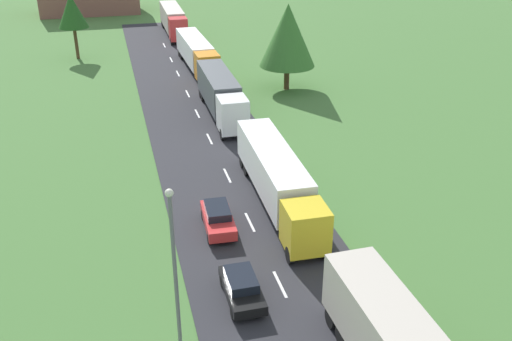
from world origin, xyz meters
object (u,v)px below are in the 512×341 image
(car_fourth, at_px, (218,218))
(lamppost_second, at_px, (175,264))
(tree_maple, at_px, (288,35))
(truck_fifth, at_px, (173,19))
(truck_fourth, at_px, (197,53))
(truck_second, at_px, (277,177))
(car_third, at_px, (242,287))
(truck_third, at_px, (221,93))
(tree_birch, at_px, (72,11))

(car_fourth, relative_size, lamppost_second, 0.51)
(car_fourth, height_order, tree_maple, tree_maple)
(car_fourth, bearing_deg, truck_fifth, 85.54)
(truck_fourth, bearing_deg, truck_second, -90.23)
(lamppost_second, bearing_deg, truck_fourth, 79.62)
(truck_second, relative_size, car_fourth, 3.40)
(truck_fourth, relative_size, car_third, 3.77)
(truck_third, xyz_separation_m, car_fourth, (-4.31, -20.08, -1.34))
(truck_second, bearing_deg, tree_maple, 71.14)
(truck_second, relative_size, truck_third, 1.12)
(truck_fifth, bearing_deg, truck_third, -90.02)
(truck_fourth, distance_m, truck_fifth, 19.39)
(truck_fourth, relative_size, lamppost_second, 1.78)
(lamppost_second, bearing_deg, truck_third, 74.88)
(car_fourth, relative_size, tree_birch, 0.54)
(car_third, bearing_deg, truck_fifth, 85.90)
(truck_third, bearing_deg, truck_fourth, 88.82)
(truck_fifth, bearing_deg, truck_second, -89.81)
(truck_third, height_order, tree_maple, tree_maple)
(truck_fifth, height_order, car_fourth, truck_fifth)
(truck_fifth, bearing_deg, tree_maple, -73.91)
(truck_fourth, height_order, car_third, truck_fourth)
(car_fourth, xyz_separation_m, lamppost_second, (-3.75, -9.76, 3.82))
(truck_fourth, relative_size, car_fourth, 3.47)
(tree_birch, bearing_deg, car_third, -80.09)
(truck_fifth, relative_size, lamppost_second, 1.69)
(truck_second, distance_m, lamppost_second, 14.75)
(car_third, bearing_deg, lamppost_second, -143.78)
(truck_second, xyz_separation_m, car_fourth, (-4.50, -2.19, -1.24))
(truck_fourth, height_order, lamppost_second, lamppost_second)
(tree_maple, bearing_deg, tree_birch, 139.63)
(truck_fifth, relative_size, car_third, 3.58)
(lamppost_second, distance_m, tree_maple, 39.65)
(truck_third, xyz_separation_m, lamppost_second, (-8.06, -29.84, 2.49))
(truck_second, bearing_deg, lamppost_second, -124.64)
(truck_second, relative_size, truck_fifth, 1.03)
(car_third, bearing_deg, truck_fourth, 83.66)
(truck_third, bearing_deg, car_fourth, -102.11)
(tree_birch, bearing_deg, truck_third, -61.41)
(truck_second, xyz_separation_m, tree_birch, (-13.75, 42.78, 3.82))
(tree_birch, relative_size, tree_maple, 0.89)
(car_third, relative_size, tree_birch, 0.50)
(truck_fifth, relative_size, car_fourth, 3.30)
(car_third, bearing_deg, tree_birch, 99.91)
(truck_second, xyz_separation_m, truck_fifth, (-0.18, 53.24, 0.13))
(truck_second, distance_m, truck_third, 17.90)
(truck_fifth, bearing_deg, car_third, -94.10)
(car_fourth, bearing_deg, car_third, -91.24)
(truck_fifth, xyz_separation_m, car_fourth, (-4.32, -55.43, -1.37))
(lamppost_second, distance_m, tree_birch, 55.02)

